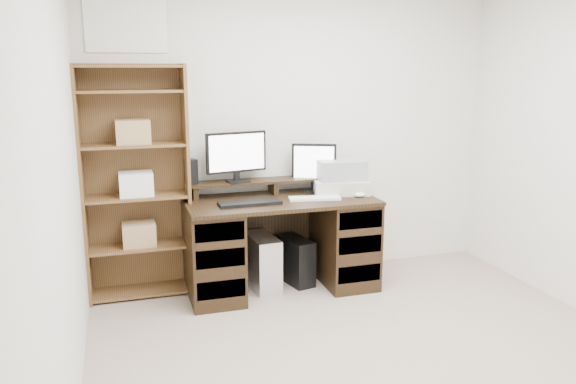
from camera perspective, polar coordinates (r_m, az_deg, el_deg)
name	(u,v)px	position (r m, az deg, el deg)	size (l,w,h in m)	color
room	(416,171)	(2.97, 12.88, 2.14)	(3.54, 4.04, 2.54)	gray
desk	(280,242)	(4.56, -0.79, -5.11)	(1.50, 0.70, 0.75)	black
riser_shelf	(273,182)	(4.64, -1.52, 1.00)	(1.40, 0.22, 0.12)	black
monitor_wide	(236,154)	(4.50, -5.26, 3.85)	(0.50, 0.16, 0.40)	black
monitor_small	(314,166)	(4.68, 2.65, 2.68)	(0.35, 0.20, 0.40)	black
speaker	(191,172)	(4.48, -9.81, 2.04)	(0.08, 0.08, 0.20)	black
keyboard_black	(250,203)	(4.27, -3.91, -1.12)	(0.48, 0.16, 0.03)	black
keyboard_white	(315,198)	(4.44, 2.72, -0.64)	(0.41, 0.12, 0.02)	white
mouse	(360,195)	(4.55, 7.30, -0.29)	(0.09, 0.06, 0.04)	white
printer	(340,186)	(4.69, 5.35, 0.61)	(0.45, 0.34, 0.11)	#B7B09F
basket	(341,170)	(4.66, 5.39, 2.27)	(0.38, 0.27, 0.16)	gray
tower_silver	(262,262)	(4.63, -2.62, -7.08)	(0.19, 0.44, 0.44)	silver
tower_black	(296,260)	(4.73, 0.77, -6.95)	(0.25, 0.41, 0.38)	black
bookshelf	(136,181)	(4.47, -15.19, 1.09)	(0.80, 0.30, 1.80)	brown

